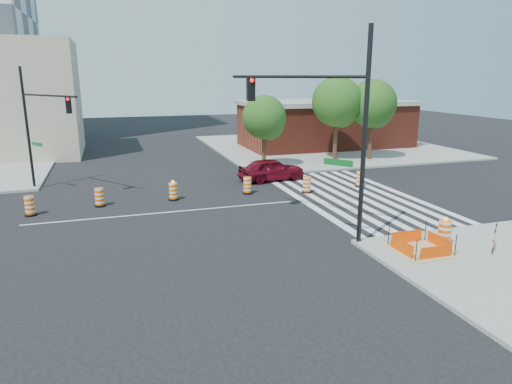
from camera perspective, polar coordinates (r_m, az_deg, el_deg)
ground at (r=24.45m, az=-11.15°, el=-2.52°), size 120.00×120.00×0.00m
sidewalk_ne at (r=46.64m, az=8.54°, el=5.67°), size 22.00×22.00×0.15m
crosswalk_east at (r=27.81m, az=11.82°, el=-0.49°), size 6.75×13.50×0.01m
lane_centerline at (r=24.45m, az=-11.15°, el=-2.51°), size 14.00×0.12×0.01m
excavation_pit at (r=19.57m, az=19.85°, el=-6.75°), size 2.20×2.20×0.90m
brick_storefront at (r=46.36m, az=8.65°, el=8.41°), size 16.50×8.50×4.60m
red_coupe at (r=31.18m, az=1.95°, el=2.85°), size 4.71×2.33×1.55m
signal_pole_se at (r=19.58m, az=8.50°, el=9.43°), size 4.17×5.34×8.76m
signal_pole_nw at (r=30.27m, az=-25.45°, el=8.35°), size 3.40×4.58×7.39m
pit_drum at (r=20.41m, az=22.47°, el=-4.83°), size 0.62×0.62×1.23m
barricade at (r=20.55m, az=27.65°, el=-5.05°), size 0.71×0.63×1.07m
tree_north_c at (r=34.64m, az=1.08°, el=9.01°), size 3.34×3.30×5.61m
tree_north_d at (r=38.52m, az=10.11°, el=10.70°), size 4.10×4.10×6.97m
tree_north_e at (r=39.42m, az=14.37°, el=10.32°), size 3.96×3.96×6.73m
median_drum_1 at (r=26.05m, az=-26.42°, el=-1.64°), size 0.60×0.60×1.02m
median_drum_2 at (r=26.42m, az=-18.97°, el=-0.70°), size 0.60×0.60×1.02m
median_drum_3 at (r=26.67m, az=-10.30°, el=0.02°), size 0.60×0.60×1.18m
median_drum_4 at (r=27.67m, az=-1.08°, el=0.76°), size 0.60×0.60×1.02m
median_drum_5 at (r=28.04m, az=6.37°, el=0.85°), size 0.60×0.60×1.02m
median_drum_6 at (r=30.12m, az=12.87°, el=1.51°), size 0.60×0.60×1.02m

